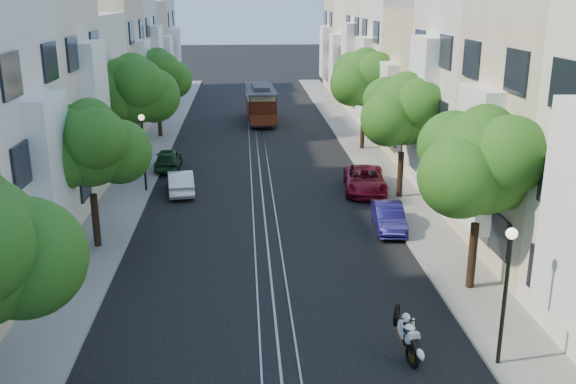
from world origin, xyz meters
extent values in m
plane|color=black|center=(0.00, 28.00, 0.00)|extent=(200.00, 200.00, 0.00)
cube|color=gray|center=(7.25, 28.00, 0.06)|extent=(2.50, 80.00, 0.12)
cube|color=gray|center=(-7.25, 28.00, 0.06)|extent=(2.50, 80.00, 0.12)
cube|color=gray|center=(-0.55, 28.00, 0.01)|extent=(0.06, 80.00, 0.02)
cube|color=gray|center=(0.00, 28.00, 0.01)|extent=(0.06, 80.00, 0.02)
cube|color=gray|center=(0.55, 28.00, 0.01)|extent=(0.06, 80.00, 0.02)
cube|color=tan|center=(0.00, 28.00, 0.00)|extent=(0.08, 80.00, 0.01)
cube|color=beige|center=(12.00, 12.00, 5.00)|extent=(7.00, 8.00, 10.00)
cube|color=white|center=(8.20, 12.00, 4.20)|extent=(0.90, 3.04, 5.50)
cube|color=silver|center=(12.00, 20.00, 6.00)|extent=(7.00, 8.00, 12.00)
cube|color=white|center=(8.20, 20.00, 5.04)|extent=(0.90, 3.04, 6.60)
cube|color=#C6B28C|center=(12.00, 28.00, 4.50)|extent=(7.00, 8.00, 9.00)
cube|color=white|center=(8.20, 28.00, 3.78)|extent=(0.90, 3.04, 4.95)
cube|color=white|center=(12.00, 36.00, 5.25)|extent=(7.00, 8.00, 10.50)
cube|color=white|center=(8.20, 36.00, 4.41)|extent=(0.90, 3.04, 5.78)
cube|color=beige|center=(12.00, 44.00, 5.75)|extent=(7.00, 8.00, 11.50)
cube|color=white|center=(8.20, 44.00, 4.83)|extent=(0.90, 3.04, 6.32)
cube|color=silver|center=(12.00, 52.00, 4.75)|extent=(7.00, 8.00, 9.50)
cube|color=white|center=(8.20, 52.00, 3.99)|extent=(0.90, 3.04, 5.23)
cube|color=beige|center=(12.00, 60.00, 5.00)|extent=(7.00, 8.00, 10.00)
cube|color=white|center=(8.20, 60.00, 4.20)|extent=(0.90, 3.04, 5.50)
cube|color=white|center=(-8.20, 12.00, 4.12)|extent=(0.90, 3.04, 5.39)
cube|color=beige|center=(-12.00, 20.00, 5.88)|extent=(7.00, 8.00, 11.76)
cube|color=white|center=(-8.20, 20.00, 4.94)|extent=(0.90, 3.04, 6.47)
cube|color=silver|center=(-12.00, 28.00, 4.41)|extent=(7.00, 8.00, 8.82)
cube|color=white|center=(-8.20, 28.00, 3.70)|extent=(0.90, 3.04, 4.85)
cube|color=beige|center=(-12.00, 36.00, 5.14)|extent=(7.00, 8.00, 10.29)
cube|color=white|center=(-8.20, 36.00, 4.32)|extent=(0.90, 3.04, 5.66)
cube|color=silver|center=(-12.00, 44.00, 5.63)|extent=(7.00, 8.00, 11.27)
cube|color=white|center=(-8.20, 44.00, 4.73)|extent=(0.90, 3.04, 6.20)
cube|color=#C6B28C|center=(-12.00, 52.00, 4.66)|extent=(7.00, 8.00, 9.31)
cube|color=white|center=(-8.20, 52.00, 3.91)|extent=(0.90, 3.04, 5.12)
cube|color=white|center=(-12.00, 60.00, 4.90)|extent=(7.00, 8.00, 9.80)
cube|color=white|center=(-8.20, 60.00, 4.12)|extent=(0.90, 3.04, 5.39)
cylinder|color=black|center=(7.20, 9.00, 1.34)|extent=(0.30, 0.30, 2.45)
sphere|color=#174812|center=(7.20, 9.00, 4.81)|extent=(3.64, 3.64, 3.64)
sphere|color=#174812|center=(8.30, 9.50, 4.41)|extent=(2.91, 2.91, 2.91)
sphere|color=#174812|center=(6.25, 8.30, 4.51)|extent=(2.84, 2.84, 2.84)
sphere|color=#174812|center=(7.30, 9.10, 5.71)|extent=(2.18, 2.18, 2.18)
cylinder|color=black|center=(7.20, 20.00, 1.31)|extent=(0.30, 0.30, 2.38)
sphere|color=#174812|center=(7.20, 20.00, 4.68)|extent=(3.54, 3.54, 3.54)
sphere|color=#174812|center=(8.30, 20.50, 4.28)|extent=(2.83, 2.83, 2.83)
sphere|color=#174812|center=(6.25, 19.30, 4.38)|extent=(2.76, 2.76, 2.76)
sphere|color=#174812|center=(7.30, 20.10, 5.58)|extent=(2.12, 2.12, 2.12)
cylinder|color=black|center=(7.20, 31.00, 1.38)|extent=(0.30, 0.30, 2.52)
sphere|color=#174812|center=(7.20, 31.00, 4.94)|extent=(3.74, 3.74, 3.74)
sphere|color=#174812|center=(8.30, 31.50, 4.54)|extent=(3.00, 3.00, 3.00)
sphere|color=#174812|center=(6.25, 30.30, 4.64)|extent=(2.92, 2.92, 2.92)
sphere|color=#174812|center=(7.30, 31.10, 5.84)|extent=(2.25, 2.25, 2.25)
sphere|color=#174812|center=(-6.10, 2.50, 4.41)|extent=(2.91, 2.91, 2.91)
cylinder|color=black|center=(-7.20, 14.00, 1.26)|extent=(0.30, 0.30, 2.27)
sphere|color=#174812|center=(-7.20, 14.00, 4.47)|extent=(3.38, 3.38, 3.38)
sphere|color=#174812|center=(-6.10, 14.50, 4.07)|extent=(2.70, 2.70, 2.70)
sphere|color=#174812|center=(-8.15, 13.30, 4.17)|extent=(2.64, 2.64, 2.64)
sphere|color=#174812|center=(-7.10, 14.10, 5.38)|extent=(2.03, 2.03, 2.03)
cylinder|color=black|center=(-7.20, 25.00, 1.43)|extent=(0.30, 0.30, 2.62)
sphere|color=#174812|center=(-7.20, 25.00, 5.14)|extent=(3.90, 3.90, 3.90)
sphere|color=#174812|center=(-6.10, 25.50, 4.74)|extent=(3.12, 3.12, 3.12)
sphere|color=#174812|center=(-8.15, 24.30, 4.84)|extent=(3.04, 3.04, 3.04)
sphere|color=#174812|center=(-7.10, 25.10, 6.04)|extent=(2.34, 2.34, 2.34)
cylinder|color=black|center=(-7.20, 36.00, 1.31)|extent=(0.30, 0.30, 2.38)
sphere|color=#174812|center=(-7.20, 36.00, 4.68)|extent=(3.54, 3.54, 3.54)
sphere|color=#174812|center=(-6.10, 36.50, 4.28)|extent=(2.83, 2.83, 2.83)
sphere|color=#174812|center=(-8.15, 35.30, 4.38)|extent=(2.76, 2.76, 2.76)
sphere|color=#174812|center=(-7.10, 36.10, 5.58)|extent=(2.12, 2.12, 2.12)
cylinder|color=black|center=(6.30, 4.00, 2.12)|extent=(0.12, 0.12, 4.00)
sphere|color=#FFF2CC|center=(6.30, 4.00, 4.12)|extent=(0.32, 0.32, 0.32)
cylinder|color=black|center=(-6.30, 22.00, 2.12)|extent=(0.12, 0.12, 4.00)
sphere|color=#FFF2CC|center=(-6.30, 22.00, 4.12)|extent=(0.32, 0.32, 0.32)
torus|color=black|center=(3.84, 4.22, 0.29)|extent=(0.31, 0.74, 0.73)
torus|color=black|center=(3.58, 5.29, 1.07)|extent=(0.38, 0.71, 0.71)
ellipsoid|color=silver|center=(3.73, 4.69, 0.84)|extent=(0.64, 1.06, 0.91)
ellipsoid|color=silver|center=(3.79, 4.43, 1.01)|extent=(0.48, 0.61, 0.51)
cube|color=black|center=(3.87, 4.07, 0.76)|extent=(0.32, 0.53, 0.39)
cube|color=silver|center=(3.79, 4.41, 0.96)|extent=(0.43, 0.58, 0.19)
sphere|color=black|center=(3.72, 4.72, 1.04)|extent=(0.26, 0.26, 0.26)
cube|color=black|center=(0.50, 41.64, 0.42)|extent=(2.40, 7.54, 0.28)
cube|color=#531C0D|center=(0.50, 41.64, 1.54)|extent=(2.40, 4.74, 2.24)
cube|color=beige|center=(0.50, 41.64, 2.38)|extent=(2.45, 4.79, 0.56)
cube|color=#2D2D30|center=(0.50, 41.64, 2.75)|extent=(2.59, 7.54, 0.17)
cube|color=#2D2D30|center=(0.50, 41.64, 2.99)|extent=(1.45, 4.24, 0.33)
imported|color=#110E46|center=(5.60, 15.37, 0.60)|extent=(1.56, 3.73, 1.20)
imported|color=maroon|center=(5.60, 21.33, 0.65)|extent=(2.69, 4.93, 1.31)
imported|color=silver|center=(-4.40, 21.75, 0.62)|extent=(1.81, 3.93, 1.25)
imported|color=#16371E|center=(-5.60, 26.75, 0.65)|extent=(1.64, 3.87, 1.31)
camera|label=1|loc=(-0.89, -11.83, 10.35)|focal=40.00mm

